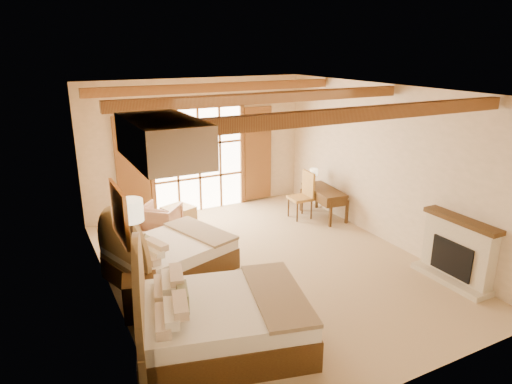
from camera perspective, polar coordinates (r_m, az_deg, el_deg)
floor at (r=8.61m, az=1.41°, el=-9.13°), size 7.00×7.00×0.00m
wall_back at (r=11.11m, az=-7.30°, el=5.72°), size 5.50×0.00×5.50m
wall_left at (r=7.16m, az=-18.16°, el=-1.85°), size 0.00×7.00×7.00m
wall_right at (r=9.60m, az=16.04°, el=3.26°), size 0.00×7.00×7.00m
ceiling at (r=7.71m, az=1.60°, el=12.60°), size 7.00×7.00×0.00m
ceiling_beams at (r=7.72m, az=1.59°, el=11.71°), size 5.39×4.60×0.18m
french_doors at (r=11.13m, az=-7.12°, el=3.91°), size 3.95×0.08×2.60m
fireplace at (r=8.58m, az=23.80°, el=-7.06°), size 0.46×1.40×1.16m
painting at (r=6.42m, az=-16.70°, el=-2.54°), size 0.06×0.95×0.75m
canopy_valance at (r=4.98m, az=-11.61°, el=6.46°), size 0.70×1.40×0.45m
bed_near at (r=6.30m, az=-5.58°, el=-15.55°), size 2.63×2.19×1.47m
bed_far at (r=8.29m, az=-11.51°, el=-7.60°), size 2.41×2.03×1.30m
nightstand at (r=7.23m, az=-14.21°, el=-12.62°), size 0.60×0.60×0.61m
floor_lamp at (r=6.82m, az=-15.41°, el=-3.12°), size 0.38×0.38×1.81m
armchair at (r=9.96m, az=-11.83°, el=-3.47°), size 1.06×1.07×0.70m
ottoman at (r=10.50m, az=-9.64°, el=-2.98°), size 0.77×0.77×0.44m
desk at (r=10.92m, az=8.42°, el=-1.22°), size 0.70×1.35×0.70m
desk_chair at (r=10.81m, az=5.64°, el=-1.47°), size 0.50×0.50×1.11m
desk_lamp at (r=11.07m, az=7.25°, el=2.43°), size 0.19×0.19×0.39m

